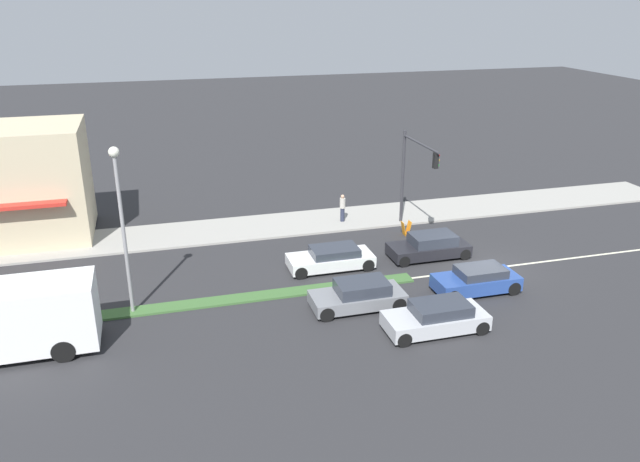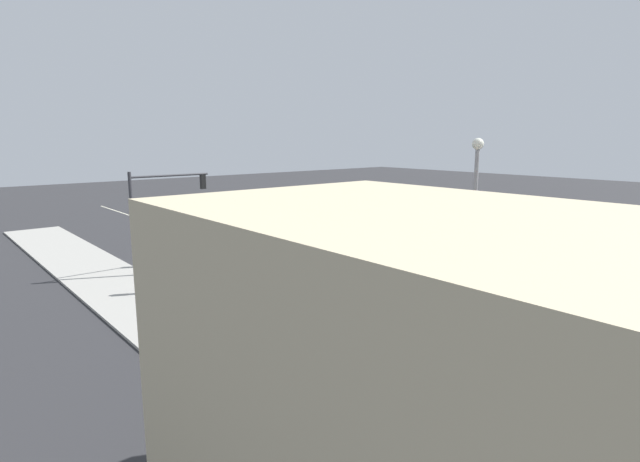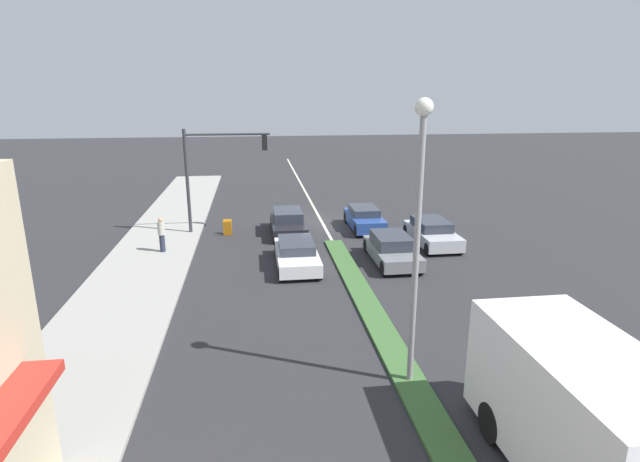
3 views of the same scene
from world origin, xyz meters
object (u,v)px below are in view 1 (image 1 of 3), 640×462
at_px(suv_grey, 359,295).
at_px(sedan_silver, 436,318).
at_px(warning_aframe_sign, 406,228).
at_px(traffic_signal_main, 413,167).
at_px(van_white, 331,258).
at_px(street_lamp, 121,211).
at_px(coupe_blue, 477,280).
at_px(delivery_truck, 3,321).
at_px(sedan_dark, 430,246).
at_px(pedestrian, 342,207).

distance_m(suv_grey, sedan_silver, 3.72).
relative_size(warning_aframe_sign, suv_grey, 0.20).
relative_size(traffic_signal_main, van_white, 1.29).
xyz_separation_m(suv_grey, sedan_silver, (-2.80, -2.44, 0.00)).
distance_m(street_lamp, sedan_silver, 13.81).
height_order(warning_aframe_sign, sedan_silver, sedan_silver).
bearing_deg(coupe_blue, suv_grey, 90.00).
relative_size(delivery_truck, van_white, 1.73).
bearing_deg(coupe_blue, street_lamp, 81.97).
distance_m(suv_grey, sedan_dark, 7.03).
distance_m(traffic_signal_main, van_white, 7.94).
bearing_deg(delivery_truck, van_white, -73.05).
distance_m(van_white, sedan_silver, 7.59).
relative_size(suv_grey, sedan_silver, 0.98).
distance_m(delivery_truck, suv_grey, 14.42).
height_order(delivery_truck, suv_grey, delivery_truck).
relative_size(pedestrian, warning_aframe_sign, 2.02).
relative_size(traffic_signal_main, sedan_dark, 1.32).
distance_m(street_lamp, suv_grey, 10.82).
relative_size(delivery_truck, sedan_dark, 1.77).
distance_m(pedestrian, warning_aframe_sign, 4.21).
relative_size(delivery_truck, suv_grey, 1.80).
bearing_deg(warning_aframe_sign, traffic_signal_main, -41.27).
bearing_deg(sedan_silver, delivery_truck, 80.56).
bearing_deg(warning_aframe_sign, delivery_truck, 111.16).
bearing_deg(delivery_truck, traffic_signal_main, -67.87).
relative_size(traffic_signal_main, suv_grey, 1.34).
relative_size(pedestrian, coupe_blue, 0.43).
distance_m(coupe_blue, sedan_dark, 4.42).
xyz_separation_m(suv_grey, coupe_blue, (-0.00, -5.85, -0.00)).
relative_size(street_lamp, coupe_blue, 1.86).
bearing_deg(sedan_silver, warning_aframe_sign, -16.41).
bearing_deg(sedan_silver, sedan_dark, -22.88).
relative_size(street_lamp, warning_aframe_sign, 8.80).
bearing_deg(warning_aframe_sign, sedan_dark, 178.97).
bearing_deg(street_lamp, pedestrian, -55.50).
xyz_separation_m(street_lamp, sedan_dark, (2.20, -15.22, -4.16)).
distance_m(delivery_truck, van_white, 15.12).
bearing_deg(suv_grey, warning_aframe_sign, -35.68).
height_order(pedestrian, sedan_dark, pedestrian).
distance_m(street_lamp, coupe_blue, 16.28).
bearing_deg(coupe_blue, traffic_signal_main, -1.54).
distance_m(pedestrian, coupe_blue, 11.17).
bearing_deg(suv_grey, van_white, -0.48).
bearing_deg(sedan_dark, warning_aframe_sign, -1.03).
bearing_deg(warning_aframe_sign, coupe_blue, -177.72).
bearing_deg(pedestrian, suv_grey, 166.25).
xyz_separation_m(delivery_truck, sedan_dark, (4.40, -19.88, -0.86)).
relative_size(delivery_truck, coupe_blue, 1.89).
distance_m(traffic_signal_main, coupe_blue, 8.95).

